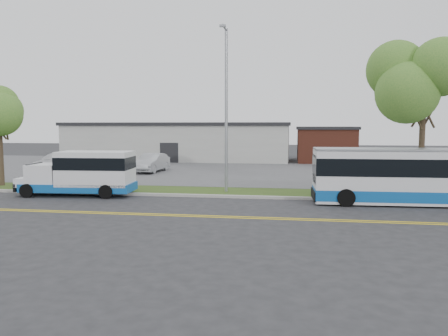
% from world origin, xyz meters
% --- Properties ---
extents(ground, '(140.00, 140.00, 0.00)m').
position_xyz_m(ground, '(0.00, 0.00, 0.00)').
color(ground, '#28282B').
rests_on(ground, ground).
extents(lane_line_north, '(70.00, 0.12, 0.01)m').
position_xyz_m(lane_line_north, '(0.00, -3.85, 0.01)').
color(lane_line_north, gold).
rests_on(lane_line_north, ground).
extents(lane_line_south, '(70.00, 0.12, 0.01)m').
position_xyz_m(lane_line_south, '(0.00, -4.15, 0.01)').
color(lane_line_south, gold).
rests_on(lane_line_south, ground).
extents(curb, '(80.00, 0.30, 0.15)m').
position_xyz_m(curb, '(0.00, 1.10, 0.07)').
color(curb, '#9E9B93').
rests_on(curb, ground).
extents(verge, '(80.00, 3.30, 0.10)m').
position_xyz_m(verge, '(0.00, 2.90, 0.05)').
color(verge, '#2C4517').
rests_on(verge, ground).
extents(parking_lot, '(80.00, 25.00, 0.10)m').
position_xyz_m(parking_lot, '(0.00, 17.00, 0.05)').
color(parking_lot, '#4C4C4F').
rests_on(parking_lot, ground).
extents(commercial_building, '(25.40, 10.40, 4.35)m').
position_xyz_m(commercial_building, '(-6.00, 27.00, 2.18)').
color(commercial_building, '#9E9E99').
rests_on(commercial_building, ground).
extents(brick_wing, '(6.30, 7.30, 3.90)m').
position_xyz_m(brick_wing, '(10.50, 26.00, 1.96)').
color(brick_wing, brown).
rests_on(brick_wing, ground).
extents(tree_east, '(5.20, 5.20, 8.33)m').
position_xyz_m(tree_east, '(14.00, 3.00, 6.20)').
color(tree_east, '#34251C').
rests_on(tree_east, verge).
extents(streetlight_near, '(0.35, 1.53, 9.50)m').
position_xyz_m(streetlight_near, '(3.00, 2.73, 5.23)').
color(streetlight_near, gray).
rests_on(streetlight_near, verge).
extents(shuttle_bus, '(6.78, 2.63, 2.55)m').
position_xyz_m(shuttle_bus, '(-4.89, 0.65, 1.36)').
color(shuttle_bus, '#0E4E98').
rests_on(shuttle_bus, ground).
extents(transit_bus, '(10.35, 2.76, 2.85)m').
position_xyz_m(transit_bus, '(13.10, 0.60, 1.44)').
color(transit_bus, silver).
rests_on(transit_bus, ground).
extents(pedestrian, '(0.77, 0.73, 1.76)m').
position_xyz_m(pedestrian, '(-6.64, 3.96, 0.98)').
color(pedestrian, black).
rests_on(pedestrian, verge).
extents(parked_car_a, '(1.97, 4.83, 1.56)m').
position_xyz_m(parked_car_a, '(-4.87, 12.70, 0.88)').
color(parked_car_a, '#AAACB1').
rests_on(parked_car_a, parking_lot).
extents(parked_car_b, '(2.27, 5.10, 1.45)m').
position_xyz_m(parked_car_b, '(-13.99, 13.23, 0.83)').
color(parked_car_b, silver).
rests_on(parked_car_b, parking_lot).
extents(grocery_bag_left, '(0.32, 0.32, 0.32)m').
position_xyz_m(grocery_bag_left, '(-6.94, 3.71, 0.26)').
color(grocery_bag_left, white).
rests_on(grocery_bag_left, verge).
extents(grocery_bag_right, '(0.32, 0.32, 0.32)m').
position_xyz_m(grocery_bag_right, '(-6.34, 4.21, 0.26)').
color(grocery_bag_right, white).
rests_on(grocery_bag_right, verge).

